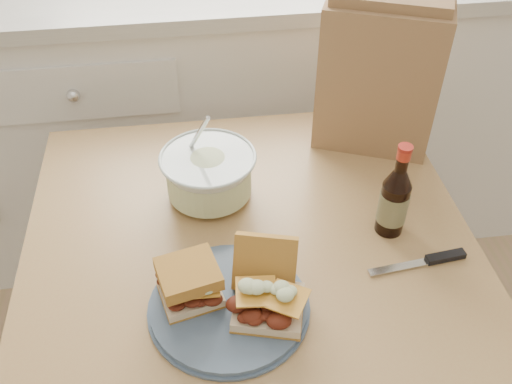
{
  "coord_description": "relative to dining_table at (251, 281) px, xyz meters",
  "views": [
    {
      "loc": [
        -0.21,
        0.04,
        1.55
      ],
      "look_at": [
        -0.09,
        0.86,
        0.82
      ],
      "focal_mm": 40.0,
      "sensor_mm": 36.0,
      "label": 1
    }
  ],
  "objects": [
    {
      "name": "plate",
      "position": [
        -0.06,
        -0.15,
        0.12
      ],
      "size": [
        0.27,
        0.27,
        0.02
      ],
      "primitive_type": "cylinder",
      "color": "#495D77",
      "rests_on": "dining_table"
    },
    {
      "name": "cabinet_run",
      "position": [
        0.11,
        0.9,
        -0.16
      ],
      "size": [
        2.5,
        0.64,
        0.94
      ],
      "color": "white",
      "rests_on": "ground"
    },
    {
      "name": "coleslaw_bowl",
      "position": [
        -0.07,
        0.16,
        0.16
      ],
      "size": [
        0.2,
        0.2,
        0.2
      ],
      "color": "silver",
      "rests_on": "dining_table"
    },
    {
      "name": "knife",
      "position": [
        0.34,
        -0.09,
        0.11
      ],
      "size": [
        0.19,
        0.04,
        0.01
      ],
      "rotation": [
        0.0,
        0.0,
        0.11
      ],
      "color": "silver",
      "rests_on": "dining_table"
    },
    {
      "name": "sandwich_left",
      "position": [
        -0.12,
        -0.12,
        0.16
      ],
      "size": [
        0.12,
        0.11,
        0.07
      ],
      "rotation": [
        0.0,
        0.0,
        0.23
      ],
      "color": "beige",
      "rests_on": "plate"
    },
    {
      "name": "dining_table",
      "position": [
        0.0,
        0.0,
        0.0
      ],
      "size": [
        0.89,
        0.89,
        0.74
      ],
      "rotation": [
        0.0,
        0.0,
        -0.01
      ],
      "color": "#A9854F",
      "rests_on": "ground"
    },
    {
      "name": "sandwich_right",
      "position": [
        0.01,
        -0.15,
        0.16
      ],
      "size": [
        0.14,
        0.19,
        0.1
      ],
      "rotation": [
        0.0,
        0.0,
        -0.27
      ],
      "color": "beige",
      "rests_on": "plate"
    },
    {
      "name": "beer_bottle",
      "position": [
        0.28,
        0.01,
        0.19
      ],
      "size": [
        0.06,
        0.06,
        0.21
      ],
      "rotation": [
        0.0,
        0.0,
        0.25
      ],
      "color": "black",
      "rests_on": "dining_table"
    },
    {
      "name": "paper_bag",
      "position": [
        0.33,
        0.32,
        0.28
      ],
      "size": [
        0.3,
        0.26,
        0.34
      ],
      "primitive_type": "cube",
      "rotation": [
        0.0,
        0.0,
        -0.39
      ],
      "color": "#9E734C",
      "rests_on": "dining_table"
    }
  ]
}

